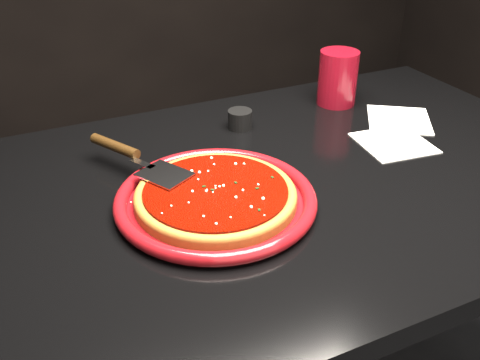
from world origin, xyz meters
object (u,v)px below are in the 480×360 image
at_px(table, 289,315).
at_px(cup, 338,78).
at_px(ramekin, 240,119).
at_px(plate, 216,199).
at_px(pizza_server, 139,158).

height_order(table, cup, cup).
distance_m(cup, ramekin, 0.28).
height_order(plate, pizza_server, pizza_server).
relative_size(table, cup, 9.29).
xyz_separation_m(table, pizza_server, (-0.28, 0.11, 0.42)).
distance_m(plate, pizza_server, 0.18).
bearing_deg(plate, table, 11.56).
xyz_separation_m(table, plate, (-0.19, -0.04, 0.39)).
bearing_deg(cup, ramekin, -173.99).
distance_m(table, cup, 0.57).
height_order(plate, cup, cup).
distance_m(pizza_server, ramekin, 0.29).
bearing_deg(plate, ramekin, 57.27).
distance_m(table, plate, 0.43).
relative_size(pizza_server, ramekin, 5.42).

